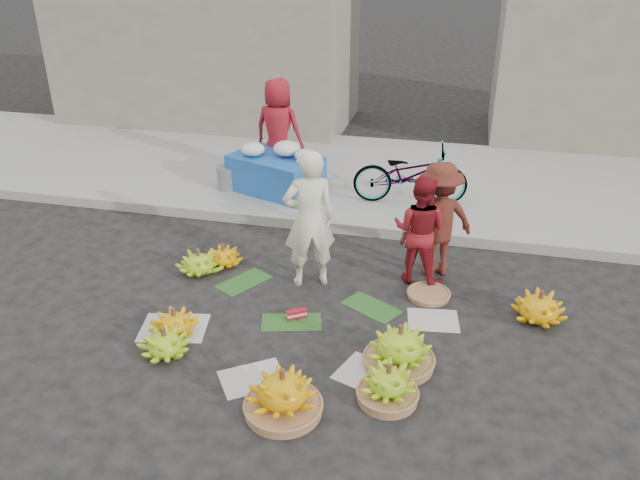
% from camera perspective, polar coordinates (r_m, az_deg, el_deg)
% --- Properties ---
extents(ground, '(80.00, 80.00, 0.00)m').
position_cam_1_polar(ground, '(7.00, -1.38, -6.74)').
color(ground, black).
rests_on(ground, ground).
extents(curb, '(40.00, 0.25, 0.15)m').
position_cam_1_polar(curb, '(8.83, 2.25, 1.30)').
color(curb, gray).
rests_on(curb, ground).
extents(sidewalk, '(40.00, 4.00, 0.12)m').
position_cam_1_polar(sidewalk, '(10.75, 4.49, 5.86)').
color(sidewalk, gray).
rests_on(sidewalk, ground).
extents(building_left, '(6.00, 3.00, 4.00)m').
position_cam_1_polar(building_left, '(14.11, -10.23, 18.64)').
color(building_left, gray).
rests_on(building_left, sidewalk).
extents(newspaper_scatter, '(3.20, 1.80, 0.00)m').
position_cam_1_polar(newspaper_scatter, '(6.36, -3.25, -10.55)').
color(newspaper_scatter, beige).
rests_on(newspaper_scatter, ground).
extents(banana_leaves, '(2.00, 1.00, 0.00)m').
position_cam_1_polar(banana_leaves, '(7.18, -1.75, -5.76)').
color(banana_leaves, '#1F521B').
rests_on(banana_leaves, ground).
extents(banana_bunch_0, '(0.61, 0.61, 0.31)m').
position_cam_1_polar(banana_bunch_0, '(6.79, -13.18, -7.36)').
color(banana_bunch_0, '#F1B20C').
rests_on(banana_bunch_0, ground).
extents(banana_bunch_1, '(0.51, 0.51, 0.31)m').
position_cam_1_polar(banana_bunch_1, '(6.50, -14.01, -9.14)').
color(banana_bunch_1, '#81BB1A').
rests_on(banana_bunch_1, ground).
extents(banana_bunch_2, '(0.72, 0.72, 0.47)m').
position_cam_1_polar(banana_bunch_2, '(5.61, -3.42, -13.88)').
color(banana_bunch_2, '#93633D').
rests_on(banana_bunch_2, ground).
extents(banana_bunch_3, '(0.59, 0.59, 0.39)m').
position_cam_1_polar(banana_bunch_3, '(5.78, 6.23, -13.09)').
color(banana_bunch_3, '#93633D').
rests_on(banana_bunch_3, ground).
extents(banana_bunch_4, '(0.76, 0.76, 0.47)m').
position_cam_1_polar(banana_bunch_4, '(6.17, 7.29, -9.80)').
color(banana_bunch_4, '#93633D').
rests_on(banana_bunch_4, ground).
extents(banana_bunch_5, '(0.69, 0.69, 0.37)m').
position_cam_1_polar(banana_bunch_5, '(7.21, 19.40, -5.81)').
color(banana_bunch_5, '#F1B20C').
rests_on(banana_bunch_5, ground).
extents(banana_bunch_6, '(0.54, 0.54, 0.33)m').
position_cam_1_polar(banana_bunch_6, '(7.86, -11.02, -2.04)').
color(banana_bunch_6, '#81BB1A').
rests_on(banana_bunch_6, ground).
extents(banana_bunch_7, '(0.54, 0.54, 0.29)m').
position_cam_1_polar(banana_bunch_7, '(8.01, -8.81, -1.46)').
color(banana_bunch_7, '#F1B20C').
rests_on(banana_bunch_7, ground).
extents(basket_spare, '(0.63, 0.63, 0.06)m').
position_cam_1_polar(basket_spare, '(7.39, 9.89, -4.94)').
color(basket_spare, '#93633D').
rests_on(basket_spare, ground).
extents(incense_stack, '(0.23, 0.18, 0.09)m').
position_cam_1_polar(incense_stack, '(6.90, -2.17, -6.77)').
color(incense_stack, '#B5131F').
rests_on(incense_stack, ground).
extents(vendor_cream, '(0.72, 0.62, 1.67)m').
position_cam_1_polar(vendor_cream, '(7.20, -0.99, 1.90)').
color(vendor_cream, white).
rests_on(vendor_cream, ground).
extents(vendor_red, '(0.74, 0.63, 1.34)m').
position_cam_1_polar(vendor_red, '(7.42, 9.09, 0.91)').
color(vendor_red, '#A31920').
rests_on(vendor_red, ground).
extents(man_striped, '(1.08, 0.95, 1.45)m').
position_cam_1_polar(man_striped, '(7.58, 10.77, 1.79)').
color(man_striped, maroon).
rests_on(man_striped, ground).
extents(flower_table, '(1.58, 1.29, 0.79)m').
position_cam_1_polar(flower_table, '(9.84, -4.02, 6.30)').
color(flower_table, '#1A51AB').
rests_on(flower_table, sidewalk).
extents(grey_bucket, '(0.32, 0.32, 0.36)m').
position_cam_1_polar(grey_bucket, '(10.07, -8.49, 5.66)').
color(grey_bucket, slate).
rests_on(grey_bucket, sidewalk).
extents(flower_vendor, '(0.87, 0.63, 1.65)m').
position_cam_1_polar(flower_vendor, '(10.24, -3.84, 10.05)').
color(flower_vendor, '#A31920').
rests_on(flower_vendor, sidewalk).
extents(bicycle, '(0.84, 1.77, 0.90)m').
position_cam_1_polar(bicycle, '(9.44, 8.27, 5.98)').
color(bicycle, gray).
rests_on(bicycle, sidewalk).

